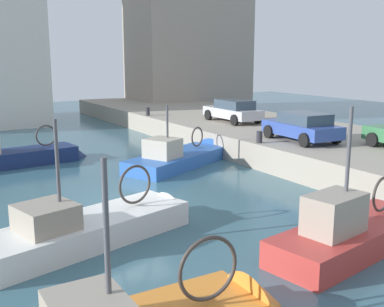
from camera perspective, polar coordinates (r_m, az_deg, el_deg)
water_surface at (r=17.06m, az=-7.33°, el=-6.01°), size 80.00×80.00×0.00m
quay_wall at (r=23.75m, az=18.96°, el=-0.02°), size 9.00×56.00×1.20m
fishing_boat_red at (r=13.92m, az=19.21°, el=-10.10°), size 6.41×2.68×4.71m
fishing_boat_blue at (r=22.91m, az=-1.12°, el=-1.05°), size 6.95×4.67×3.90m
fishing_boat_white at (r=13.98m, az=-11.28°, el=-9.77°), size 7.17×3.47×4.43m
fishing_boat_navy at (r=24.24m, az=-20.13°, el=-1.06°), size 6.89×2.33×4.47m
parked_car_silver at (r=29.09m, az=4.98°, el=5.20°), size 1.92×4.24×1.35m
parked_car_blue at (r=22.93m, az=13.18°, el=3.21°), size 2.27×4.07×1.36m
mooring_bollard_mid at (r=22.13m, az=8.13°, el=1.98°), size 0.28×0.28×0.55m
mooring_bollard_north at (r=32.26m, az=-5.36°, el=5.07°), size 0.28×0.28×0.55m
waterfront_building_central at (r=45.77m, az=-0.42°, el=13.36°), size 11.15×6.54×12.97m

